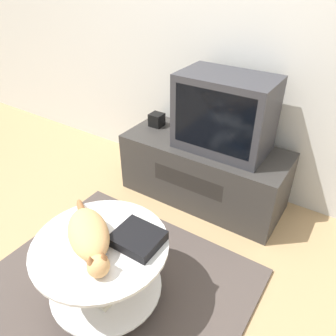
% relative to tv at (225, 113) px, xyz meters
% --- Properties ---
extents(ground_plane, '(12.00, 12.00, 0.00)m').
position_rel_tv_xyz_m(ground_plane, '(-0.12, -1.18, -0.75)').
color(ground_plane, tan).
extents(wall_back, '(8.00, 0.05, 2.60)m').
position_rel_tv_xyz_m(wall_back, '(-0.12, 0.32, 0.55)').
color(wall_back, silver).
rests_on(wall_back, ground_plane).
extents(rug, '(1.48, 1.45, 0.02)m').
position_rel_tv_xyz_m(rug, '(-0.12, -1.18, -0.74)').
color(rug, '#4C423D').
rests_on(rug, ground_plane).
extents(tv_stand, '(1.25, 0.50, 0.48)m').
position_rel_tv_xyz_m(tv_stand, '(-0.12, -0.02, -0.51)').
color(tv_stand, '#33302D').
rests_on(tv_stand, ground_plane).
extents(tv, '(0.64, 0.39, 0.53)m').
position_rel_tv_xyz_m(tv, '(0.00, 0.00, 0.00)').
color(tv, '#333338').
rests_on(tv, tv_stand).
extents(speaker, '(0.10, 0.10, 0.10)m').
position_rel_tv_xyz_m(speaker, '(-0.60, 0.04, -0.21)').
color(speaker, black).
rests_on(speaker, tv_stand).
extents(coffee_table, '(0.69, 0.69, 0.43)m').
position_rel_tv_xyz_m(coffee_table, '(-0.11, -1.16, -0.46)').
color(coffee_table, '#B2B2B7').
rests_on(coffee_table, rug).
extents(dvd_box, '(0.23, 0.21, 0.05)m').
position_rel_tv_xyz_m(dvd_box, '(0.05, -1.05, -0.28)').
color(dvd_box, black).
rests_on(dvd_box, coffee_table).
extents(cat, '(0.51, 0.38, 0.13)m').
position_rel_tv_xyz_m(cat, '(-0.14, -1.19, -0.24)').
color(cat, tan).
rests_on(cat, coffee_table).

